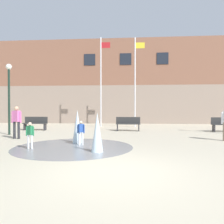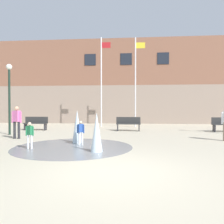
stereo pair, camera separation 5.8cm
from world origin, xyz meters
TOP-DOWN VIEW (x-y plane):
  - ground_plane at (0.00, 0.00)m, footprint 100.00×100.00m
  - library_building at (0.00, 18.97)m, footprint 36.00×6.05m
  - splash_fountain at (-1.45, 3.20)m, footprint 4.57×4.57m
  - park_bench_far_left at (-6.03, 9.26)m, footprint 1.60×0.44m
  - park_bench_left_of_flagpoles at (0.28, 9.27)m, footprint 1.60×0.44m
  - child_in_fountain at (-1.60, 3.58)m, footprint 0.31×0.23m
  - child_with_pink_shirt at (-3.28, 2.59)m, footprint 0.31×0.21m
  - adult_watching at (-5.14, 5.11)m, footprint 0.50×0.31m
  - flagpole_left at (-1.88, 12.17)m, footprint 0.80×0.10m
  - flagpole_right at (0.84, 12.17)m, footprint 0.80×0.10m
  - lamp_post_left_lane at (-6.37, 6.61)m, footprint 0.32×0.32m

SIDE VIEW (x-z plane):
  - ground_plane at x=0.00m, z-range 0.00..0.00m
  - park_bench_far_left at x=-6.03m, z-range 0.02..0.93m
  - park_bench_left_of_flagpoles at x=0.28m, z-range 0.02..0.93m
  - splash_fountain at x=-1.45m, z-range -0.19..1.23m
  - child_in_fountain at x=-1.60m, z-range 0.09..1.07m
  - child_with_pink_shirt at x=-3.28m, z-range 0.09..1.07m
  - adult_watching at x=-5.14m, z-range 0.14..1.73m
  - lamp_post_left_lane at x=-6.37m, z-range 0.60..4.58m
  - flagpole_right at x=0.84m, z-range 0.24..7.29m
  - flagpole_left at x=-1.88m, z-range 0.24..7.37m
  - library_building at x=0.00m, z-range 0.00..8.27m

